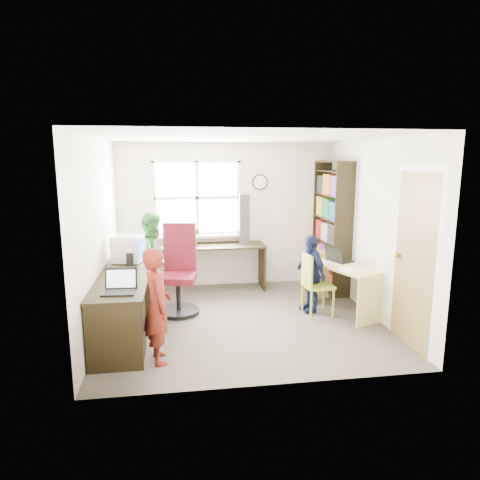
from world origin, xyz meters
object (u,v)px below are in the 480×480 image
at_px(right_desk, 342,278).
at_px(laptop_left, 120,287).
at_px(bookshelf, 332,229).
at_px(laptop_right, 337,258).
at_px(l_desk, 141,299).
at_px(wooden_chair, 314,282).
at_px(person_red, 157,306).
at_px(cd_tower, 244,219).
at_px(person_green, 154,258).
at_px(swivel_chair, 179,275).
at_px(crt_monitor, 128,249).
at_px(potted_plant, 195,237).
at_px(person_navy, 310,273).

distance_m(right_desk, laptop_left, 3.08).
xyz_separation_m(bookshelf, laptop_right, (-0.22, -0.86, -0.27)).
distance_m(laptop_left, laptop_right, 3.14).
xyz_separation_m(right_desk, laptop_right, (0.00, 0.20, 0.24)).
xyz_separation_m(right_desk, laptop_left, (-2.89, -1.02, 0.31)).
xyz_separation_m(laptop_left, laptop_right, (2.89, 1.22, -0.07)).
distance_m(l_desk, wooden_chair, 2.33).
xyz_separation_m(laptop_left, person_red, (0.39, -0.14, -0.19)).
height_order(l_desk, person_red, person_red).
distance_m(bookshelf, laptop_right, 0.92).
bearing_deg(bookshelf, wooden_chair, -120.13).
bearing_deg(cd_tower, person_green, -156.98).
xyz_separation_m(swivel_chair, person_red, (-0.24, -1.49, 0.08)).
bearing_deg(person_red, cd_tower, -39.32).
xyz_separation_m(crt_monitor, laptop_right, (2.94, -0.11, -0.20)).
bearing_deg(crt_monitor, potted_plant, 59.58).
bearing_deg(potted_plant, person_navy, -38.41).
height_order(bookshelf, laptop_left, bookshelf).
xyz_separation_m(bookshelf, crt_monitor, (-3.16, -0.75, -0.06)).
bearing_deg(potted_plant, cd_tower, 1.44).
distance_m(l_desk, laptop_right, 2.82).
xyz_separation_m(crt_monitor, potted_plant, (0.95, 1.02, -0.05)).
relative_size(wooden_chair, laptop_left, 2.38).
xyz_separation_m(person_red, person_green, (-0.12, 1.95, 0.06)).
height_order(swivel_chair, laptop_left, swivel_chair).
relative_size(wooden_chair, laptop_right, 2.05).
relative_size(swivel_chair, wooden_chair, 1.44).
height_order(right_desk, person_green, person_green).
bearing_deg(person_green, right_desk, -77.07).
relative_size(l_desk, wooden_chair, 3.40).
height_order(crt_monitor, person_navy, crt_monitor).
height_order(right_desk, potted_plant, potted_plant).
bearing_deg(person_red, l_desk, 6.30).
bearing_deg(person_green, potted_plant, -20.28).
bearing_deg(person_green, bookshelf, -54.90).
height_order(crt_monitor, potted_plant, crt_monitor).
xyz_separation_m(bookshelf, person_green, (-2.84, -0.26, -0.32)).
xyz_separation_m(bookshelf, wooden_chair, (-0.65, -1.12, -0.53)).
distance_m(laptop_left, person_green, 1.84).
bearing_deg(l_desk, potted_plant, 66.73).
relative_size(crt_monitor, laptop_left, 1.20).
bearing_deg(crt_monitor, l_desk, -62.03).
xyz_separation_m(l_desk, person_navy, (2.31, 0.50, 0.09)).
height_order(swivel_chair, person_green, person_green).
relative_size(right_desk, laptop_right, 3.05).
distance_m(bookshelf, person_navy, 1.25).
height_order(right_desk, person_navy, person_navy).
bearing_deg(laptop_right, swivel_chair, 64.47).
height_order(right_desk, swivel_chair, swivel_chair).
relative_size(laptop_right, person_red, 0.34).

